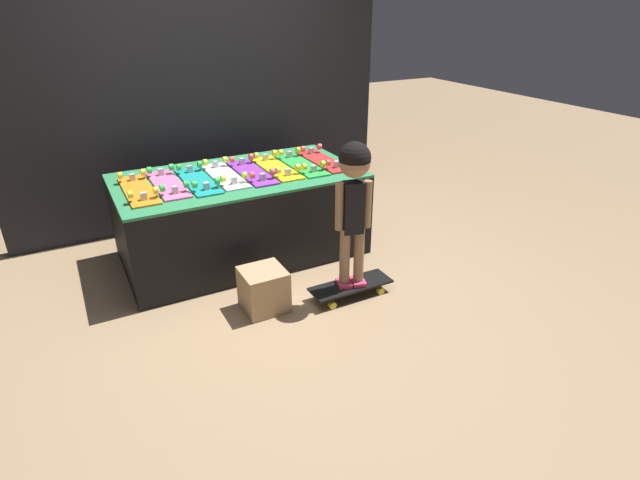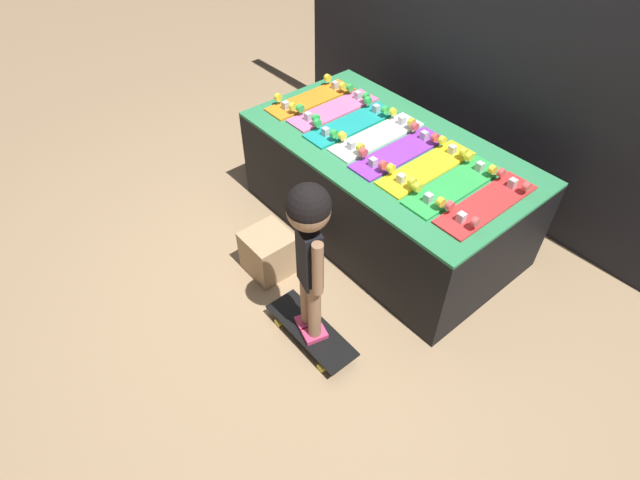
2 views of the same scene
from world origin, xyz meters
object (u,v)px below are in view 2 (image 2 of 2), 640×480
skateboard_teal_on_rack (351,123)px  skateboard_red_on_rack (487,203)px  skateboard_pink_on_rack (334,109)px  skateboard_white_on_rack (377,135)px  skateboard_green_on_rack (454,185)px  skateboard_orange_on_rack (311,98)px  child (309,239)px  skateboard_yellow_on_rack (427,167)px  skateboard_on_floor (311,331)px  storage_box (269,252)px  skateboard_purple_on_rack (399,151)px

skateboard_teal_on_rack → skateboard_red_on_rack: (1.07, 0.01, 0.00)m
skateboard_pink_on_rack → skateboard_red_on_rack: bearing=-0.8°
skateboard_white_on_rack → skateboard_green_on_rack: 0.64m
skateboard_orange_on_rack → child: (1.19, -0.98, 0.11)m
skateboard_yellow_on_rack → skateboard_on_floor: bearing=-83.1°
skateboard_teal_on_rack → skateboard_white_on_rack: same height
skateboard_green_on_rack → storage_box: size_ratio=2.32×
skateboard_orange_on_rack → storage_box: (0.59, -0.84, -0.55)m
skateboard_white_on_rack → skateboard_teal_on_rack: bearing=-173.8°
skateboard_yellow_on_rack → skateboard_red_on_rack: (0.43, -0.00, 0.00)m
skateboard_on_floor → child: size_ratio=0.58×
child → skateboard_red_on_rack: bearing=87.7°
skateboard_teal_on_rack → storage_box: skateboard_teal_on_rack is taller
skateboard_yellow_on_rack → skateboard_green_on_rack: (0.21, -0.01, 0.00)m
skateboard_yellow_on_rack → skateboard_green_on_rack: same height
skateboard_orange_on_rack → skateboard_white_on_rack: size_ratio=1.00×
skateboard_pink_on_rack → skateboard_white_on_rack: same height
skateboard_pink_on_rack → skateboard_red_on_rack: size_ratio=1.00×
skateboard_teal_on_rack → storage_box: (0.16, -0.83, -0.55)m
skateboard_red_on_rack → storage_box: (-0.91, -0.85, -0.55)m
skateboard_white_on_rack → skateboard_on_floor: skateboard_white_on_rack is taller
skateboard_teal_on_rack → skateboard_green_on_rack: (0.86, 0.00, 0.00)m
skateboard_teal_on_rack → storage_box: size_ratio=2.32×
skateboard_pink_on_rack → skateboard_red_on_rack: (1.29, -0.02, 0.00)m
skateboard_purple_on_rack → skateboard_teal_on_rack: bearing=-179.9°
skateboard_teal_on_rack → skateboard_yellow_on_rack: (0.64, 0.01, 0.00)m
skateboard_white_on_rack → skateboard_red_on_rack: size_ratio=1.00×
skateboard_teal_on_rack → skateboard_yellow_on_rack: bearing=1.2°
skateboard_yellow_on_rack → child: size_ratio=0.66×
skateboard_orange_on_rack → skateboard_green_on_rack: bearing=-0.2°
child → storage_box: bearing=-178.1°
skateboard_orange_on_rack → skateboard_red_on_rack: 1.50m
skateboard_orange_on_rack → child: size_ratio=0.66×
skateboard_purple_on_rack → skateboard_white_on_rack: bearing=174.0°
skateboard_red_on_rack → skateboard_on_floor: skateboard_red_on_rack is taller
skateboard_red_on_rack → skateboard_orange_on_rack: bearing=-179.7°
skateboard_on_floor → child: bearing=180.0°
skateboard_pink_on_rack → skateboard_white_on_rack: (0.43, -0.01, 0.00)m
skateboard_white_on_rack → storage_box: size_ratio=2.32×
skateboard_green_on_rack → child: bearing=-95.5°
skateboard_purple_on_rack → storage_box: size_ratio=2.32×
skateboard_purple_on_rack → skateboard_red_on_rack: same height
skateboard_white_on_rack → child: bearing=-61.1°
skateboard_red_on_rack → child: size_ratio=0.66×
skateboard_green_on_rack → skateboard_red_on_rack: bearing=3.3°
skateboard_red_on_rack → storage_box: bearing=-137.3°
skateboard_white_on_rack → skateboard_purple_on_rack: size_ratio=1.00×
skateboard_green_on_rack → child: size_ratio=0.66×
skateboard_orange_on_rack → skateboard_green_on_rack: 1.29m
skateboard_orange_on_rack → skateboard_pink_on_rack: (0.21, 0.03, 0.00)m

